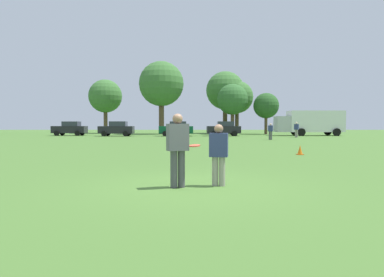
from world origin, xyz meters
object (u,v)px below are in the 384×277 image
at_px(traffic_cone, 301,150).
at_px(bystander_sideline_watcher, 298,129).
at_px(box_truck, 312,122).
at_px(parked_car_center, 178,129).
at_px(parked_car_near_left, 71,128).
at_px(parked_car_mid_left, 118,129).
at_px(parked_car_mid_right, 225,129).
at_px(player_defender, 220,151).
at_px(frisbee, 196,146).
at_px(player_thrower, 179,146).
at_px(bystander_field_marshal, 272,130).

bearing_deg(traffic_cone, bystander_sideline_watcher, 73.61).
bearing_deg(box_truck, parked_car_center, -175.06).
distance_m(parked_car_near_left, parked_car_center, 13.93).
relative_size(parked_car_mid_left, parked_car_mid_right, 1.00).
distance_m(player_defender, box_truck, 38.58).
bearing_deg(parked_car_mid_right, parked_car_mid_left, -176.58).
bearing_deg(frisbee, parked_car_near_left, 113.61).
height_order(parked_car_near_left, parked_car_mid_left, same).
distance_m(player_defender, parked_car_near_left, 39.53).
height_order(parked_car_mid_left, parked_car_mid_right, same).
bearing_deg(traffic_cone, box_truck, 70.15).
height_order(player_thrower, box_truck, box_truck).
height_order(parked_car_near_left, parked_car_mid_right, same).
bearing_deg(player_thrower, parked_car_center, 92.60).
distance_m(traffic_cone, box_truck, 28.89).
relative_size(traffic_cone, parked_car_mid_right, 0.11).
bearing_deg(parked_car_center, traffic_cone, -74.12).
height_order(parked_car_center, bystander_field_marshal, parked_car_center).
xyz_separation_m(player_thrower, box_truck, (15.53, 35.96, 0.74)).
distance_m(traffic_cone, bystander_sideline_watcher, 22.40).
xyz_separation_m(frisbee, box_truck, (15.12, 35.94, 0.73)).
xyz_separation_m(frisbee, bystander_sideline_watcher, (11.64, 30.29, -0.04)).
bearing_deg(box_truck, player_thrower, -113.36).
distance_m(parked_car_mid_left, parked_car_mid_right, 13.31).
relative_size(traffic_cone, bystander_field_marshal, 0.30).
xyz_separation_m(bystander_sideline_watcher, bystander_field_marshal, (-4.23, -5.82, -0.08)).
xyz_separation_m(player_thrower, parked_car_mid_left, (-8.93, 34.27, -0.09)).
relative_size(player_defender, parked_car_mid_left, 0.36).
distance_m(box_truck, bystander_sideline_watcher, 6.69).
bearing_deg(player_thrower, parked_car_near_left, 113.05).
bearing_deg(player_defender, box_truck, 67.89).
xyz_separation_m(player_defender, parked_car_mid_right, (3.35, 34.84, 0.06)).
relative_size(traffic_cone, box_truck, 0.06).
bearing_deg(bystander_sideline_watcher, frisbee, -111.02).
bearing_deg(bystander_field_marshal, player_thrower, -107.71).
bearing_deg(traffic_cone, player_thrower, -123.02).
height_order(traffic_cone, bystander_field_marshal, bystander_field_marshal).
relative_size(player_defender, traffic_cone, 3.20).
xyz_separation_m(box_truck, bystander_sideline_watcher, (-3.48, -5.66, -0.78)).
bearing_deg(frisbee, player_thrower, -177.38).
xyz_separation_m(parked_car_center, box_truck, (17.10, 1.48, 0.83)).
distance_m(frisbee, parked_car_near_left, 39.47).
height_order(parked_car_center, bystander_sideline_watcher, parked_car_center).
height_order(player_defender, parked_car_mid_left, parked_car_mid_left).
bearing_deg(player_defender, frisbee, -160.74).
bearing_deg(traffic_cone, parked_car_center, 105.88).
relative_size(player_defender, bystander_sideline_watcher, 0.89).
distance_m(parked_car_mid_left, parked_car_center, 7.37).
bearing_deg(bystander_sideline_watcher, parked_car_center, 162.94).
bearing_deg(parked_car_mid_right, bystander_sideline_watcher, -31.73).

